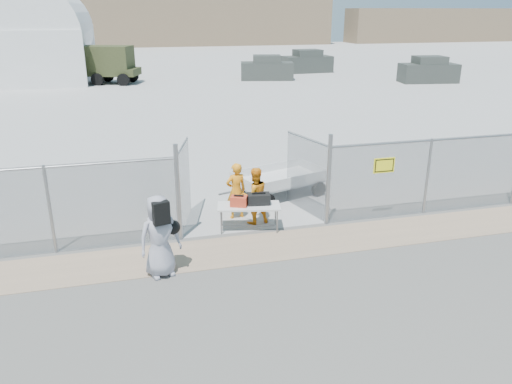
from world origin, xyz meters
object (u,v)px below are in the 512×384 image
object	(u,v)px
folding_table	(249,218)
visitor	(159,236)
security_worker_right	(255,196)
security_worker_left	(236,191)
utility_trailer	(279,182)

from	to	relation	value
folding_table	visitor	xyz separation A→B (m)	(-2.44, -1.85, 0.58)
security_worker_right	visitor	size ratio (longest dim) A/B	0.85
security_worker_left	utility_trailer	bearing A→B (deg)	-148.09
visitor	utility_trailer	world-z (taller)	visitor
utility_trailer	security_worker_left	bearing A→B (deg)	-156.94
folding_table	visitor	world-z (taller)	visitor
folding_table	security_worker_right	distance (m)	0.66
security_worker_left	security_worker_right	bearing A→B (deg)	121.55
security_worker_left	visitor	bearing A→B (deg)	40.89
folding_table	visitor	distance (m)	3.12
folding_table	visitor	size ratio (longest dim) A/B	0.88
folding_table	security_worker_right	xyz separation A→B (m)	(0.27, 0.41, 0.44)
security_worker_right	security_worker_left	bearing A→B (deg)	-56.66
security_worker_right	utility_trailer	size ratio (longest dim) A/B	0.44
security_worker_left	visitor	world-z (taller)	visitor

